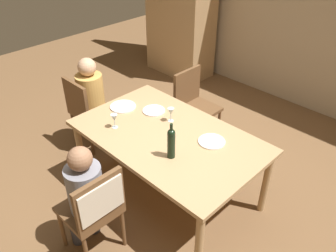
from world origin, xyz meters
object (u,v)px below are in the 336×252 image
at_px(dining_table, 168,141).
at_px(chair_left_end, 86,109).
at_px(wine_bottle_tall_green, 171,142).
at_px(wine_glass_centre, 114,118).
at_px(chair_far_left, 193,101).
at_px(person_woman_host, 93,96).
at_px(wine_glass_near_left, 171,112).
at_px(chair_near, 96,206).
at_px(person_man_bearded, 84,192).
at_px(dinner_plate_guest_right, 212,141).
at_px(dinner_plate_host, 123,106).
at_px(handbag, 219,144).
at_px(dinner_plate_guest_left, 154,111).
at_px(armoire_cabinet, 181,9).

relative_size(dining_table, chair_left_end, 1.97).
height_order(chair_left_end, wine_bottle_tall_green, wine_bottle_tall_green).
bearing_deg(wine_glass_centre, chair_far_left, 91.83).
relative_size(person_woman_host, wine_glass_near_left, 7.70).
bearing_deg(chair_near, person_man_bearded, 90.00).
bearing_deg(dinner_plate_guest_right, wine_glass_centre, -149.84).
xyz_separation_m(dinner_plate_host, handbag, (0.65, 0.92, -0.65)).
relative_size(dinner_plate_host, dinner_plate_guest_left, 1.17).
bearing_deg(wine_glass_near_left, handbag, 83.07).
bearing_deg(wine_glass_near_left, chair_near, -76.43).
bearing_deg(dining_table, chair_far_left, 117.76).
bearing_deg(dining_table, chair_near, -82.50).
relative_size(person_woman_host, wine_glass_centre, 7.70).
bearing_deg(person_woman_host, wine_glass_near_left, 8.19).
bearing_deg(armoire_cabinet, wine_glass_near_left, -48.79).
distance_m(wine_bottle_tall_green, handbag, 1.44).
relative_size(chair_far_left, dinner_plate_guest_right, 3.66).
bearing_deg(dining_table, wine_bottle_tall_green, -40.35).
xyz_separation_m(person_man_bearded, dinner_plate_guest_left, (-0.38, 1.14, 0.12)).
xyz_separation_m(dinner_plate_host, dinner_plate_guest_right, (1.08, 0.18, 0.00)).
distance_m(dining_table, person_man_bearded, 0.94).
relative_size(person_man_bearded, wine_glass_near_left, 7.40).
relative_size(wine_glass_centre, handbag, 0.53).
xyz_separation_m(armoire_cabinet, chair_far_left, (1.51, -1.37, -0.56)).
bearing_deg(chair_left_end, dinner_plate_host, 10.75).
height_order(dinner_plate_host, handbag, dinner_plate_host).
relative_size(chair_far_left, person_woman_host, 0.80).
relative_size(armoire_cabinet, dining_table, 1.20).
relative_size(dining_table, wine_glass_near_left, 12.16).
bearing_deg(person_woman_host, dinner_plate_host, -0.30).
bearing_deg(person_man_bearded, wine_glass_near_left, 6.23).
relative_size(chair_near, person_man_bearded, 0.83).
xyz_separation_m(dining_table, handbag, (-0.06, 0.94, -0.57)).
bearing_deg(chair_near, armoire_cabinet, 33.23).
relative_size(person_man_bearded, dinner_plate_guest_right, 4.39).
height_order(dining_table, dinner_plate_host, dinner_plate_host).
xyz_separation_m(wine_bottle_tall_green, handbag, (-0.31, 1.15, -0.80)).
bearing_deg(wine_glass_near_left, dining_table, -51.84).
height_order(chair_left_end, wine_glass_centre, chair_left_end).
height_order(wine_bottle_tall_green, dinner_plate_guest_right, wine_bottle_tall_green).
bearing_deg(wine_glass_centre, dinner_plate_guest_left, 84.45).
height_order(chair_far_left, person_woman_host, person_woman_host).
bearing_deg(dining_table, dinner_plate_host, 178.14).
height_order(person_woman_host, wine_glass_centre, person_woman_host).
bearing_deg(wine_glass_near_left, armoire_cabinet, 131.21).
relative_size(person_man_bearded, wine_glass_centre, 7.40).
xyz_separation_m(armoire_cabinet, chair_left_end, (0.72, -2.40, -0.56)).
bearing_deg(wine_glass_near_left, person_woman_host, -171.81).
height_order(armoire_cabinet, chair_far_left, armoire_cabinet).
distance_m(wine_glass_near_left, dinner_plate_guest_left, 0.28).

